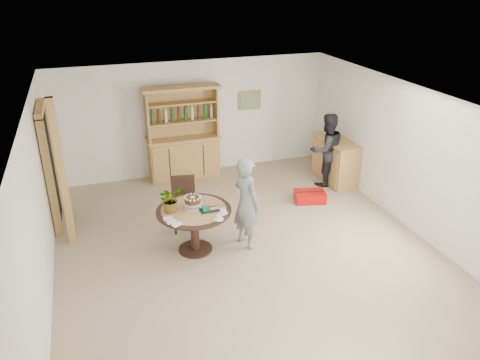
% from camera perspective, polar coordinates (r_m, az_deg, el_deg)
% --- Properties ---
extents(ground, '(7.00, 7.00, 0.00)m').
position_cam_1_polar(ground, '(7.81, 0.75, -8.52)').
color(ground, tan).
rests_on(ground, ground).
extents(room_shell, '(6.04, 7.04, 2.52)m').
position_cam_1_polar(room_shell, '(7.02, 0.83, 3.52)').
color(room_shell, white).
rests_on(room_shell, ground).
extents(doorway, '(0.13, 1.10, 2.18)m').
position_cam_1_polar(doorway, '(8.78, -22.23, 1.59)').
color(doorway, black).
rests_on(doorway, ground).
extents(pine_post, '(0.12, 0.12, 2.50)m').
position_cam_1_polar(pine_post, '(7.97, -20.89, 0.66)').
color(pine_post, '#AF8449').
rests_on(pine_post, ground).
extents(hutch, '(1.62, 0.54, 2.04)m').
position_cam_1_polar(hutch, '(10.24, -6.89, 3.93)').
color(hutch, '#B3894B').
rests_on(hutch, ground).
extents(sideboard, '(0.54, 1.26, 0.94)m').
position_cam_1_polar(sideboard, '(10.27, 11.54, 2.36)').
color(sideboard, '#B3894B').
rests_on(sideboard, ground).
extents(dining_table, '(1.20, 1.20, 0.76)m').
position_cam_1_polar(dining_table, '(7.54, -5.61, -4.59)').
color(dining_table, black).
rests_on(dining_table, ground).
extents(dining_chair, '(0.48, 0.48, 0.95)m').
position_cam_1_polar(dining_chair, '(8.29, -6.86, -2.35)').
color(dining_chair, black).
rests_on(dining_chair, ground).
extents(birthday_cake, '(0.30, 0.30, 0.20)m').
position_cam_1_polar(birthday_cake, '(7.45, -5.79, -2.54)').
color(birthday_cake, white).
rests_on(birthday_cake, dining_table).
extents(flower_vase, '(0.47, 0.44, 0.42)m').
position_cam_1_polar(flower_vase, '(7.35, -8.47, -2.31)').
color(flower_vase, '#3F7233').
rests_on(flower_vase, dining_table).
extents(gift_tray, '(0.30, 0.20, 0.08)m').
position_cam_1_polar(gift_tray, '(7.39, -3.82, -3.55)').
color(gift_tray, black).
rests_on(gift_tray, dining_table).
extents(coffee_cup_a, '(0.15, 0.15, 0.09)m').
position_cam_1_polar(coffee_cup_a, '(7.29, -2.09, -3.79)').
color(coffee_cup_a, white).
rests_on(coffee_cup_a, dining_table).
extents(coffee_cup_b, '(0.15, 0.15, 0.08)m').
position_cam_1_polar(coffee_cup_b, '(7.12, -2.62, -4.58)').
color(coffee_cup_b, white).
rests_on(coffee_cup_b, dining_table).
extents(napkins, '(0.24, 0.33, 0.03)m').
position_cam_1_polar(napkins, '(7.12, -8.28, -5.04)').
color(napkins, white).
rests_on(napkins, dining_table).
extents(teen_boy, '(0.54, 0.66, 1.57)m').
position_cam_1_polar(teen_boy, '(7.57, 0.78, -2.77)').
color(teen_boy, slate).
rests_on(teen_boy, ground).
extents(adult_person, '(0.82, 0.67, 1.56)m').
position_cam_1_polar(adult_person, '(9.95, 10.51, 3.64)').
color(adult_person, black).
rests_on(adult_person, ground).
extents(red_suitcase, '(0.68, 0.54, 0.21)m').
position_cam_1_polar(red_suitcase, '(9.41, 8.51, -2.00)').
color(red_suitcase, '#BD0A09').
rests_on(red_suitcase, ground).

